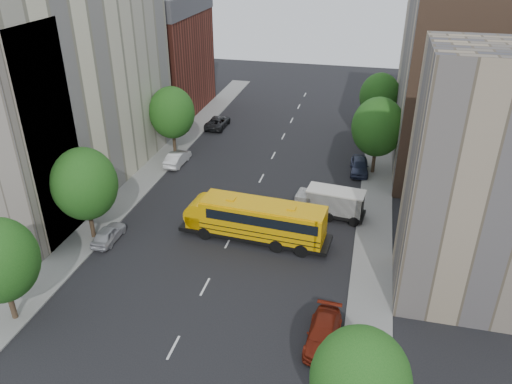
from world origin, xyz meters
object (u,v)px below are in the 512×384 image
at_px(safari_truck, 330,202).
at_px(parked_car_4, 359,166).
at_px(school_bus, 253,218).
at_px(street_tree_5, 380,96).
at_px(street_tree_1, 85,184).
at_px(street_tree_2, 172,113).
at_px(parked_car_0, 108,234).
at_px(street_tree_4, 378,127).
at_px(parked_car_5, 364,134).
at_px(parked_car_3, 323,333).
at_px(parked_car_1, 177,158).
at_px(street_tree_3, 360,381).
at_px(parked_car_2, 218,122).

distance_m(safari_truck, parked_car_4, 9.98).
xyz_separation_m(school_bus, safari_truck, (5.68, 5.16, -0.56)).
xyz_separation_m(street_tree_5, parked_car_4, (-1.40, -12.22, -3.94)).
height_order(street_tree_1, street_tree_2, street_tree_1).
bearing_deg(parked_car_0, street_tree_5, -124.67).
bearing_deg(school_bus, parked_car_0, -160.84).
bearing_deg(street_tree_4, parked_car_5, 98.70).
relative_size(school_bus, parked_car_3, 2.68).
bearing_deg(parked_car_1, school_bus, 134.44).
bearing_deg(street_tree_4, parked_car_4, -171.05).
bearing_deg(parked_car_4, street_tree_3, -91.24).
distance_m(school_bus, safari_truck, 7.70).
xyz_separation_m(parked_car_3, parked_car_5, (0.80, 34.54, 0.02)).
bearing_deg(street_tree_2, parked_car_5, 23.95).
xyz_separation_m(street_tree_1, street_tree_2, (0.00, 18.00, -0.12)).
xyz_separation_m(parked_car_0, parked_car_2, (0.72, 27.35, 0.04)).
bearing_deg(street_tree_4, street_tree_5, 90.00).
distance_m(street_tree_2, parked_car_2, 10.33).
distance_m(street_tree_2, street_tree_3, 38.83).
bearing_deg(parked_car_3, street_tree_1, 162.65).
bearing_deg(street_tree_1, parked_car_2, 85.38).
relative_size(parked_car_1, parked_car_5, 1.04).
xyz_separation_m(street_tree_3, parked_car_2, (-19.80, 41.21, -3.75)).
xyz_separation_m(street_tree_5, safari_truck, (-3.44, -21.97, -3.31)).
distance_m(street_tree_3, parked_car_3, 7.92).
height_order(street_tree_1, parked_car_4, street_tree_1).
height_order(safari_truck, parked_car_0, safari_truck).
bearing_deg(safari_truck, parked_car_2, 136.96).
relative_size(street_tree_1, parked_car_3, 1.68).
xyz_separation_m(street_tree_1, parked_car_1, (1.40, 15.24, -4.23)).
height_order(street_tree_2, parked_car_4, street_tree_2).
relative_size(street_tree_1, parked_car_1, 1.81).
height_order(parked_car_3, parked_car_4, parked_car_4).
bearing_deg(parked_car_1, safari_truck, 158.78).
bearing_deg(street_tree_2, parked_car_0, -85.35).
height_order(street_tree_3, parked_car_4, street_tree_3).
distance_m(street_tree_2, parked_car_5, 22.92).
height_order(street_tree_4, parked_car_4, street_tree_4).
bearing_deg(parked_car_4, street_tree_4, 5.19).
xyz_separation_m(street_tree_3, parked_car_1, (-20.60, 29.24, -3.73)).
height_order(school_bus, parked_car_3, school_bus).
bearing_deg(parked_car_5, parked_car_1, -152.13).
xyz_separation_m(street_tree_2, street_tree_5, (22.00, 12.00, -0.12)).
height_order(street_tree_5, parked_car_3, street_tree_5).
height_order(parked_car_2, parked_car_4, parked_car_4).
relative_size(street_tree_2, school_bus, 0.61).
height_order(street_tree_1, street_tree_5, street_tree_1).
relative_size(street_tree_3, street_tree_5, 0.95).
bearing_deg(parked_car_0, street_tree_1, -6.07).
bearing_deg(parked_car_1, parked_car_3, 130.69).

